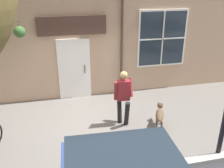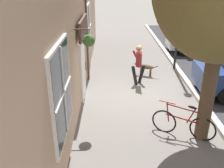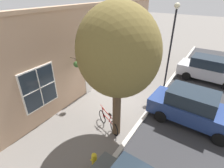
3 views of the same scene
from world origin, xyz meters
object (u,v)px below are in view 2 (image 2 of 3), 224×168
at_px(parked_car_far_end, 205,37).
at_px(leaning_bicycle, 183,124).
at_px(dog_on_leash, 145,67).
at_px(pedestrian_walking, 139,61).

bearing_deg(parked_car_far_end, leaning_bicycle, -112.67).
relative_size(leaning_bicycle, parked_car_far_end, 0.36).
bearing_deg(leaning_bicycle, dog_on_leash, 95.67).
distance_m(dog_on_leash, leaning_bicycle, 4.63).
height_order(leaning_bicycle, parked_car_far_end, parked_car_far_end).
relative_size(dog_on_leash, leaning_bicycle, 0.66).
distance_m(pedestrian_walking, parked_car_far_end, 6.28).
height_order(pedestrian_walking, parked_car_far_end, parked_car_far_end).
relative_size(pedestrian_walking, dog_on_leash, 1.55).
distance_m(dog_on_leash, parked_car_far_end, 5.34).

